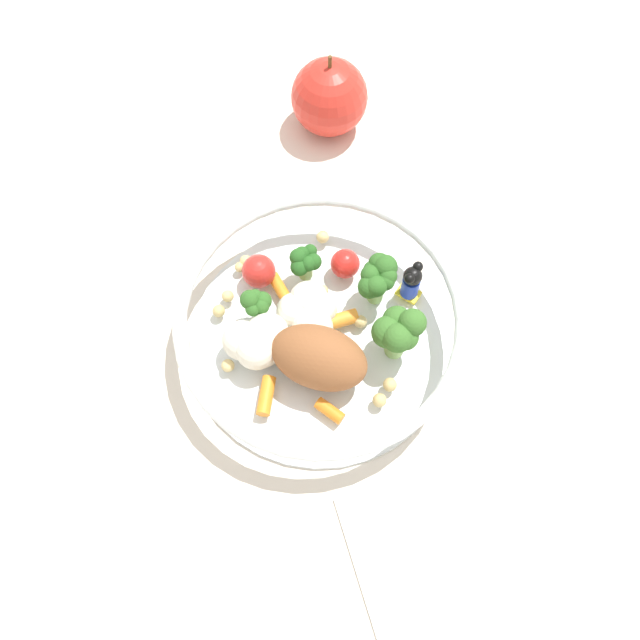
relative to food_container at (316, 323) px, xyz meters
The scene contains 4 objects.
ground_plane 0.03m from the food_container, behind, with size 2.40×2.40×0.00m, color silver.
food_container is the anchor object (origin of this frame).
loose_apple 0.24m from the food_container, 90.04° to the right, with size 0.07×0.07×0.09m.
folded_napkin 0.21m from the food_container, 122.56° to the left, with size 0.15×0.13×0.01m, color white.
Camera 1 is at (-0.00, 0.23, 0.51)m, focal length 36.39 mm.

